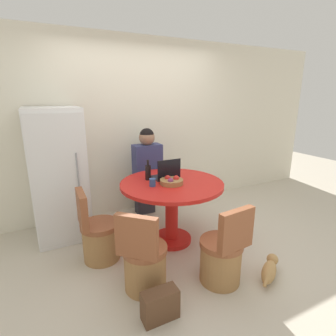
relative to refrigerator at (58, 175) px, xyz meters
name	(u,v)px	position (x,y,z in m)	size (l,w,h in m)	color
ground_plane	(186,250)	(1.24, -1.05, -0.82)	(12.00, 12.00, 0.00)	beige
wall_back	(140,127)	(1.24, 0.40, 0.48)	(7.00, 0.06, 2.60)	silver
refrigerator	(58,175)	(0.00, 0.00, 0.00)	(0.63, 0.72, 1.64)	white
dining_table	(172,197)	(1.18, -0.78, -0.23)	(1.22, 1.22, 0.78)	red
chair_near_left_corner	(144,263)	(0.57, -1.42, -0.55)	(0.48, 0.48, 0.82)	#9E7042
chair_near_camera	(222,257)	(1.28, -1.67, -0.55)	(0.42, 0.43, 0.82)	#9E7042
chair_left_side	(99,237)	(0.29, -0.77, -0.55)	(0.42, 0.42, 0.82)	#9E7042
person_seated	(147,168)	(1.20, 0.05, -0.08)	(0.40, 0.37, 1.33)	#2D2D38
laptop	(166,174)	(1.19, -0.63, 0.01)	(0.30, 0.24, 0.26)	#232328
fruit_bowl	(172,181)	(1.15, -0.84, -0.01)	(0.27, 0.27, 0.10)	olive
coffee_cup	(152,182)	(0.92, -0.81, 0.00)	(0.07, 0.07, 0.09)	#2D4C84
bottle	(148,172)	(0.97, -0.56, 0.05)	(0.07, 0.07, 0.25)	black
cat	(269,270)	(1.73, -1.85, -0.72)	(0.40, 0.30, 0.18)	tan
handbag	(160,305)	(0.55, -1.81, -0.69)	(0.30, 0.14, 0.26)	brown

